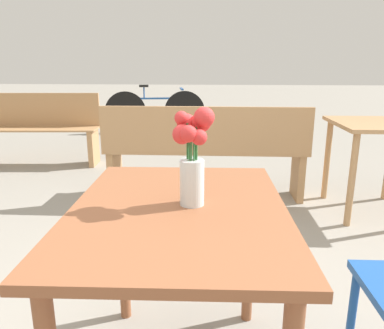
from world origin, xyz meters
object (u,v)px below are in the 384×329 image
(bench_near, at_px, (34,126))
(bench_middle, at_px, (205,149))
(flower_vase, at_px, (193,156))
(table_back, at_px, (376,140))
(bicycle, at_px, (155,111))
(table_front, at_px, (179,237))

(bench_near, bearing_deg, bench_middle, -28.03)
(flower_vase, relative_size, table_back, 0.43)
(bench_middle, height_order, bicycle, bench_middle)
(table_back, bearing_deg, flower_vase, -126.25)
(table_back, distance_m, bicycle, 4.27)
(bench_near, distance_m, bicycle, 2.50)
(bench_near, bearing_deg, table_front, -56.82)
(table_front, distance_m, table_back, 2.33)
(flower_vase, bearing_deg, table_front, -152.66)
(table_front, relative_size, bench_near, 0.61)
(flower_vase, relative_size, bicycle, 0.19)
(table_front, bearing_deg, bicycle, 100.10)
(bench_near, relative_size, bicycle, 0.91)
(table_front, height_order, bench_middle, bench_middle)
(table_back, relative_size, bicycle, 0.43)
(bench_near, height_order, bench_middle, same)
(table_back, bearing_deg, table_front, -126.79)
(table_front, height_order, flower_vase, flower_vase)
(flower_vase, height_order, bench_near, flower_vase)
(bench_near, xyz_separation_m, bench_middle, (2.11, -1.12, 0.01))
(flower_vase, distance_m, bicycle, 5.52)
(table_front, xyz_separation_m, bench_middle, (0.02, 2.07, -0.16))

